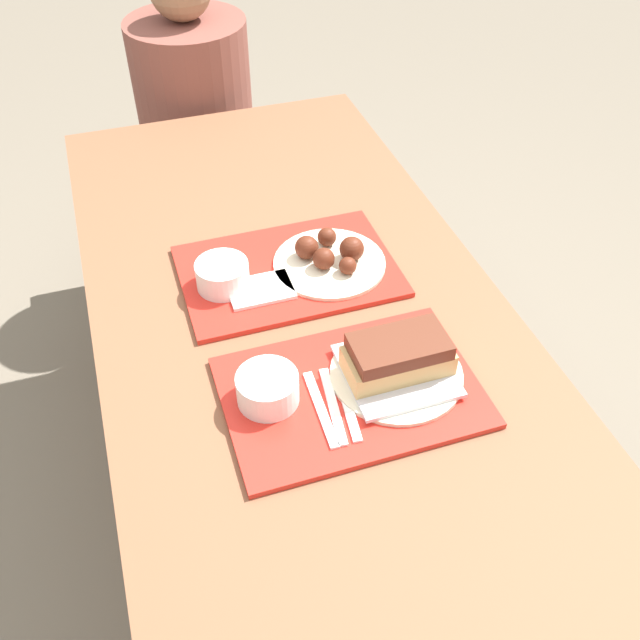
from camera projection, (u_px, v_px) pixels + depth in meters
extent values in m
plane|color=#706656|center=(315.00, 539.00, 1.86)|extent=(12.00, 12.00, 0.00)
cube|color=brown|center=(314.00, 344.00, 1.36)|extent=(0.80, 1.89, 0.04)
cylinder|color=brown|center=(119.00, 263.00, 2.14)|extent=(0.07, 0.07, 0.70)
cylinder|color=brown|center=(333.00, 222.00, 2.29)|extent=(0.07, 0.07, 0.70)
cube|color=brown|center=(207.00, 170.00, 2.37)|extent=(0.76, 0.28, 0.04)
cylinder|color=brown|center=(123.00, 243.00, 2.45)|extent=(0.06, 0.06, 0.41)
cylinder|color=brown|center=(301.00, 210.00, 2.60)|extent=(0.06, 0.06, 0.41)
cube|color=red|center=(351.00, 392.00, 1.24)|extent=(0.44, 0.30, 0.01)
cube|color=red|center=(288.00, 271.00, 1.48)|extent=(0.44, 0.30, 0.01)
cylinder|color=white|center=(268.00, 388.00, 1.20)|extent=(0.11, 0.11, 0.06)
cylinder|color=beige|center=(267.00, 380.00, 1.19)|extent=(0.09, 0.09, 0.01)
cylinder|color=beige|center=(396.00, 374.00, 1.26)|extent=(0.24, 0.24, 0.01)
cube|color=silver|center=(397.00, 370.00, 1.25)|extent=(0.18, 0.18, 0.01)
cube|color=tan|center=(398.00, 361.00, 1.24)|extent=(0.19, 0.09, 0.04)
cube|color=#562819|center=(399.00, 346.00, 1.21)|extent=(0.17, 0.09, 0.03)
cube|color=white|center=(333.00, 406.00, 1.21)|extent=(0.04, 0.17, 0.00)
cube|color=white|center=(345.00, 403.00, 1.21)|extent=(0.04, 0.17, 0.00)
cube|color=white|center=(321.00, 409.00, 1.20)|extent=(0.02, 0.17, 0.00)
cube|color=#3F3F47|center=(351.00, 358.00, 1.29)|extent=(0.04, 0.03, 0.01)
cylinder|color=white|center=(222.00, 275.00, 1.42)|extent=(0.11, 0.11, 0.06)
cylinder|color=beige|center=(221.00, 266.00, 1.41)|extent=(0.09, 0.09, 0.01)
cylinder|color=beige|center=(329.00, 263.00, 1.49)|extent=(0.23, 0.23, 0.01)
sphere|color=#562314|center=(352.00, 249.00, 1.47)|extent=(0.05, 0.05, 0.05)
sphere|color=#562314|center=(327.00, 237.00, 1.51)|extent=(0.04, 0.04, 0.04)
sphere|color=#562314|center=(307.00, 247.00, 1.48)|extent=(0.05, 0.05, 0.05)
sphere|color=#562314|center=(324.00, 259.00, 1.45)|extent=(0.05, 0.05, 0.05)
sphere|color=#562314|center=(348.00, 266.00, 1.45)|extent=(0.04, 0.04, 0.04)
cube|color=white|center=(260.00, 290.00, 1.43)|extent=(0.13, 0.09, 0.01)
cylinder|color=brown|center=(194.00, 99.00, 2.19)|extent=(0.35, 0.35, 0.47)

